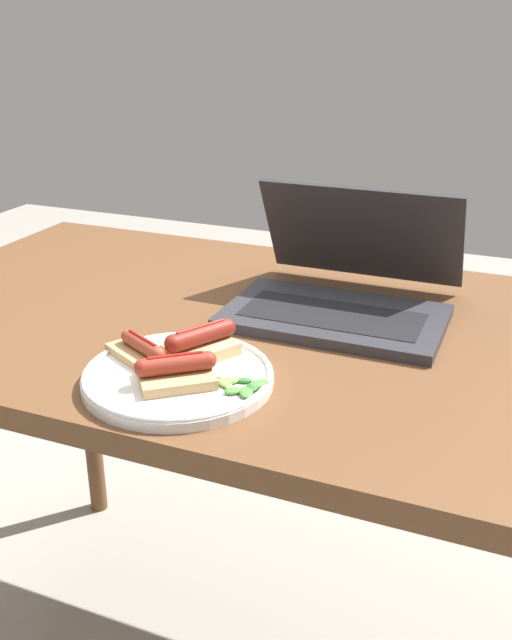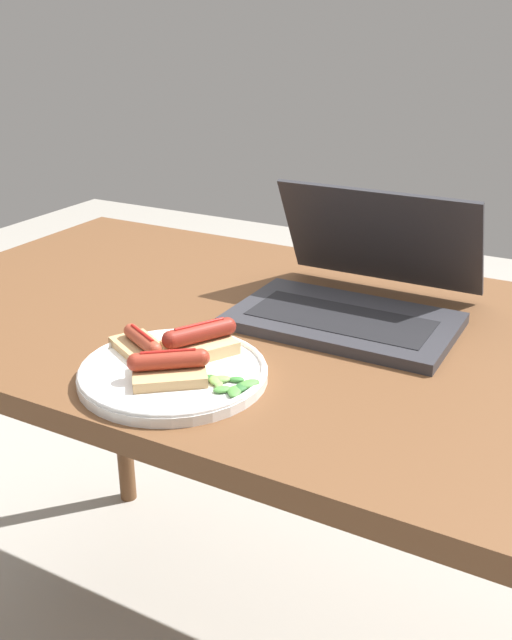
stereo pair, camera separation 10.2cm
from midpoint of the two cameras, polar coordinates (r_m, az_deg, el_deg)
desk at (r=1.20m, az=-2.27°, el=-3.11°), size 1.34×0.77×0.77m
laptop at (r=1.19m, az=4.51°, el=2.25°), size 0.35×0.31×0.20m
plate at (r=0.98m, az=-9.24°, el=-4.54°), size 0.26×0.26×0.02m
sausage_toast_left at (r=0.95m, az=-9.50°, el=-4.16°), size 0.12×0.12×0.04m
sausage_toast_middle at (r=1.02m, az=-11.86°, el=-2.54°), size 0.13×0.11×0.04m
sausage_toast_right at (r=1.02m, az=-7.30°, el=-1.91°), size 0.11×0.12×0.05m
salad_pile at (r=0.93m, az=-4.37°, el=-5.29°), size 0.08×0.06×0.01m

